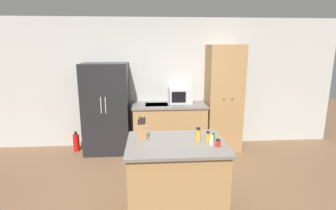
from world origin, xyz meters
name	(u,v)px	position (x,y,z in m)	size (l,w,h in m)	color
ground_plane	(174,207)	(0.00, 0.00, 0.00)	(14.00, 14.00, 0.00)	brown
wall_back	(164,83)	(0.00, 2.33, 1.30)	(7.20, 0.06, 2.60)	#B2B2AD
refrigerator	(107,108)	(-1.13, 1.98, 0.87)	(0.86, 0.67, 1.74)	black
back_counter	(169,127)	(0.09, 1.98, 0.47)	(1.44, 0.69, 0.93)	#9E7547
pantry_cabinet	(223,98)	(1.17, 2.00, 1.04)	(0.67, 0.62, 2.08)	#9E7547
kitchen_island	(176,176)	(0.02, -0.03, 0.46)	(1.20, 0.93, 0.91)	#9E7547
microwave	(180,95)	(0.32, 2.10, 1.08)	(0.46, 0.37, 0.30)	#B2B5B7
knife_block	(142,131)	(-0.40, 0.09, 1.02)	(0.12, 0.07, 0.30)	#9E7547
spice_bottle_tall_dark	(218,143)	(0.49, -0.20, 0.95)	(0.06, 0.06, 0.09)	#B2281E
spice_bottle_short_red	(208,137)	(0.40, -0.04, 0.97)	(0.05, 0.05, 0.13)	gold
spice_bottle_amber_oil	(212,140)	(0.43, -0.13, 0.96)	(0.05, 0.05, 0.11)	beige
spice_bottle_green_herb	(198,135)	(0.29, 0.00, 0.99)	(0.06, 0.06, 0.17)	gold
spice_bottle_pale_salt	(213,137)	(0.48, 0.00, 0.96)	(0.04, 0.04, 0.10)	#337033
fire_extinguisher	(76,142)	(-1.77, 2.02, 0.18)	(0.12, 0.12, 0.40)	red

